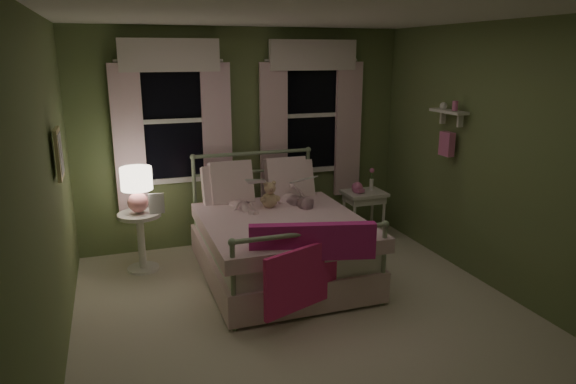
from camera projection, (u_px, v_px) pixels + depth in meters
name	position (u px, v px, depth m)	size (l,w,h in m)	color
room_shell	(306.00, 175.00, 4.33)	(4.20, 4.20, 4.20)	silver
bed	(277.00, 240.00, 5.44)	(1.58, 2.04, 1.18)	white
pink_throw	(314.00, 255.00, 4.44)	(1.09, 0.47, 0.71)	#CE288A
child_left	(241.00, 181.00, 5.59)	(0.28, 0.18, 0.77)	#F7D1DD
child_right	(289.00, 176.00, 5.76)	(0.39, 0.30, 0.79)	#F7D1DD
book_left	(246.00, 186.00, 5.36)	(0.20, 0.27, 0.03)	beige
book_right	(297.00, 185.00, 5.54)	(0.20, 0.27, 0.02)	beige
teddy_bear	(270.00, 197.00, 5.57)	(0.23, 0.18, 0.31)	tan
nightstand_left	(141.00, 233.00, 5.53)	(0.46, 0.46, 0.65)	white
table_lamp	(137.00, 185.00, 5.39)	(0.33, 0.33, 0.49)	pink
book_nightstand	(149.00, 214.00, 5.43)	(0.16, 0.22, 0.02)	beige
nightstand_right	(364.00, 199.00, 6.35)	(0.50, 0.40, 0.64)	white
pink_toy	(357.00, 188.00, 6.27)	(0.14, 0.19, 0.14)	pink
bud_vase	(372.00, 179.00, 6.37)	(0.06, 0.06, 0.28)	white
window_left	(173.00, 115.00, 5.83)	(1.34, 0.13, 1.96)	black
window_right	(312.00, 110.00, 6.36)	(1.34, 0.13, 1.96)	black
wall_shelf	(448.00, 128.00, 5.51)	(0.15, 0.50, 0.60)	white
framed_picture	(59.00, 154.00, 4.21)	(0.03, 0.32, 0.42)	beige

